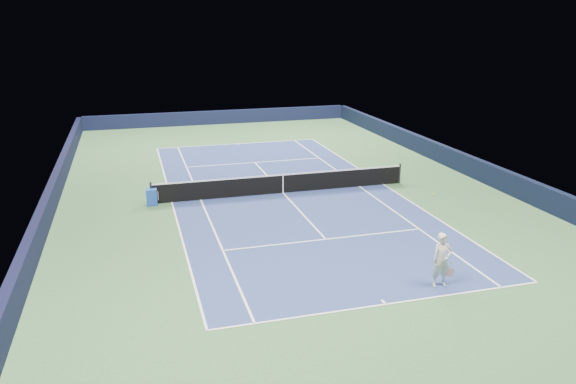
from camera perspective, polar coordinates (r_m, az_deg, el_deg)
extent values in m
plane|color=#355D32|center=(28.09, -0.52, -0.10)|extent=(40.00, 40.00, 0.00)
cube|color=#111533|center=(46.88, -7.02, 7.54)|extent=(22.00, 0.35, 1.10)
cube|color=black|center=(32.42, 18.28, 2.40)|extent=(0.35, 40.00, 1.10)
cube|color=black|center=(27.27, -23.02, -0.85)|extent=(0.35, 40.00, 1.10)
cube|color=navy|center=(28.09, -0.52, -0.09)|extent=(10.97, 23.77, 0.01)
cube|color=white|center=(39.30, -5.14, 4.91)|extent=(10.97, 0.08, 0.00)
cube|color=white|center=(17.77, 9.91, -11.17)|extent=(10.97, 0.08, 0.00)
cube|color=white|center=(29.95, 9.66, 0.78)|extent=(0.08, 23.77, 0.00)
cube|color=white|center=(27.23, -11.72, -1.02)|extent=(0.08, 23.77, 0.00)
cube|color=white|center=(29.40, 7.24, 0.58)|extent=(0.08, 23.77, 0.00)
cube|color=white|center=(27.34, -8.86, -0.78)|extent=(0.08, 23.77, 0.00)
cube|color=white|center=(34.07, -3.38, 3.02)|extent=(8.23, 0.08, 0.00)
cube|color=white|center=(22.34, 3.86, -4.81)|extent=(8.23, 0.08, 0.00)
cube|color=white|center=(28.09, -0.52, -0.08)|extent=(0.08, 12.80, 0.00)
cube|color=white|center=(39.16, -5.09, 4.87)|extent=(0.08, 0.30, 0.00)
cube|color=white|center=(17.89, 9.70, -10.95)|extent=(0.08, 0.30, 0.00)
cylinder|color=black|center=(27.03, -13.71, -0.12)|extent=(0.10, 0.10, 1.07)
cylinder|color=black|center=(30.20, 11.28, 1.87)|extent=(0.10, 0.10, 1.07)
cube|color=black|center=(27.96, -0.52, 0.80)|extent=(12.80, 0.03, 0.91)
cube|color=white|center=(27.82, -0.52, 1.76)|extent=(12.80, 0.04, 0.06)
cube|color=white|center=(27.96, -0.52, 0.80)|extent=(0.05, 0.04, 0.91)
cube|color=#1D45AF|center=(26.92, -13.68, -0.50)|extent=(0.51, 0.46, 0.79)
cube|color=silver|center=(26.91, -13.07, -0.34)|extent=(0.03, 0.35, 0.35)
imported|color=silver|center=(18.91, 15.35, -6.68)|extent=(0.68, 0.46, 1.82)
cylinder|color=pink|center=(19.12, 16.20, -7.19)|extent=(0.03, 0.03, 0.30)
cylinder|color=black|center=(19.22, 16.14, -7.85)|extent=(0.30, 0.02, 0.30)
cylinder|color=pink|center=(19.22, 16.14, -7.85)|extent=(0.32, 0.03, 0.32)
sphere|color=#C8D52D|center=(19.10, 14.54, -0.25)|extent=(0.07, 0.07, 0.07)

